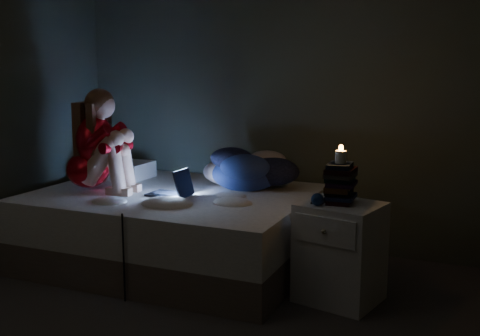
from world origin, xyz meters
The scene contains 11 objects.
wall_back centered at (0.00, 1.91, 1.30)m, with size 3.60×0.02×2.60m, color #424838.
bed centered at (-0.54, 1.10, 0.28)m, with size 2.03×1.52×0.56m, color beige, non-canonical shape.
pillow centered at (-1.24, 1.45, 0.63)m, with size 0.47×0.34×0.14m, color white.
woman centered at (-1.17, 0.89, 0.95)m, with size 0.48×0.32×0.78m, color maroon, non-canonical shape.
laptop centered at (-0.51, 0.97, 0.66)m, with size 0.30×0.21×0.21m, color black, non-canonical shape.
clothes_pile centered at (-0.10, 1.45, 0.72)m, with size 0.56×0.45×0.33m, color navy, non-canonical shape.
nightstand centered at (0.80, 0.89, 0.32)m, with size 0.48×0.43×0.64m, color silver.
book_stack centered at (0.78, 0.90, 0.78)m, with size 0.19×0.25×0.28m, color black, non-canonical shape.
candle centered at (0.78, 0.90, 0.96)m, with size 0.07×0.07×0.08m, color beige.
phone centered at (0.67, 0.83, 0.65)m, with size 0.07×0.14×0.01m, color black.
blue_orb centered at (0.70, 0.75, 0.68)m, with size 0.08×0.08×0.08m, color #0F244F.
Camera 1 is at (1.60, -2.61, 1.49)m, focal length 43.00 mm.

